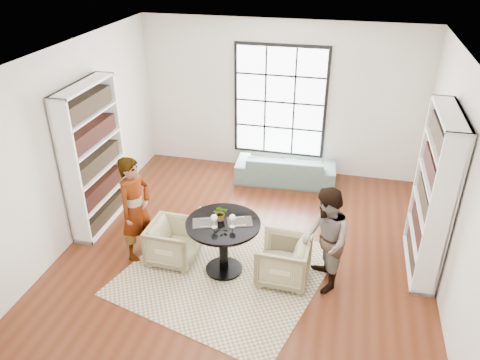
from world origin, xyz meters
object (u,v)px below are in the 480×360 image
(pedestal_table, at_px, (223,236))
(armchair_left, at_px, (174,242))
(person_left, at_px, (136,209))
(flower_centerpiece, at_px, (220,213))
(person_right, at_px, (325,240))
(sofa, at_px, (286,168))
(armchair_right, at_px, (283,260))
(wine_glass_left, at_px, (214,218))
(wine_glass_right, at_px, (232,218))

(pedestal_table, height_order, armchair_left, pedestal_table)
(person_left, distance_m, flower_centerpiece, 1.30)
(person_right, distance_m, flower_centerpiece, 1.47)
(armchair_left, distance_m, flower_centerpiece, 0.97)
(sofa, bearing_deg, flower_centerpiece, 76.63)
(armchair_right, bearing_deg, armchair_left, -89.79)
(sofa, height_order, wine_glass_left, wine_glass_left)
(wine_glass_left, bearing_deg, pedestal_table, 59.45)
(wine_glass_left, relative_size, flower_centerpiece, 0.90)
(person_left, bearing_deg, person_right, -74.82)
(flower_centerpiece, bearing_deg, armchair_right, -2.53)
(pedestal_table, bearing_deg, armchair_right, 1.14)
(person_left, height_order, person_right, person_left)
(pedestal_table, height_order, wine_glass_right, wine_glass_right)
(person_right, xyz_separation_m, wine_glass_right, (-1.26, -0.09, 0.22))
(sofa, bearing_deg, armchair_right, 94.48)
(pedestal_table, relative_size, flower_centerpiece, 4.61)
(sofa, relative_size, flower_centerpiece, 8.47)
(flower_centerpiece, bearing_deg, wine_glass_left, -99.38)
(wine_glass_left, bearing_deg, person_left, 170.48)
(armchair_left, xyz_separation_m, armchair_right, (1.65, -0.05, 0.01))
(person_right, distance_m, wine_glass_right, 1.28)
(pedestal_table, bearing_deg, person_right, 0.70)
(armchair_right, height_order, wine_glass_right, wine_glass_right)
(sofa, xyz_separation_m, person_right, (0.95, -2.92, 0.48))
(sofa, relative_size, person_right, 1.27)
(armchair_right, height_order, flower_centerpiece, flower_centerpiece)
(flower_centerpiece, bearing_deg, pedestal_table, -48.49)
(wine_glass_right, bearing_deg, pedestal_table, 154.73)
(person_left, relative_size, wine_glass_right, 8.29)
(armchair_left, xyz_separation_m, wine_glass_left, (0.71, -0.21, 0.66))
(armchair_right, height_order, wine_glass_left, wine_glass_left)
(wine_glass_right, height_order, flower_centerpiece, flower_centerpiece)
(pedestal_table, relative_size, armchair_right, 1.46)
(sofa, distance_m, wine_glass_right, 3.10)
(pedestal_table, xyz_separation_m, armchair_right, (0.86, 0.02, -0.27))
(armchair_left, bearing_deg, flower_centerpiece, -89.32)
(flower_centerpiece, bearing_deg, sofa, 80.03)
(armchair_right, distance_m, person_right, 0.70)
(person_right, relative_size, flower_centerpiece, 6.67)
(flower_centerpiece, bearing_deg, person_right, -1.58)
(flower_centerpiece, bearing_deg, wine_glass_right, -32.48)
(armchair_left, relative_size, flower_centerpiece, 3.07)
(sofa, height_order, armchair_left, armchair_left)
(person_left, xyz_separation_m, person_right, (2.75, -0.05, -0.06))
(sofa, distance_m, armchair_right, 2.95)
(person_left, relative_size, person_right, 1.08)
(person_left, distance_m, person_right, 2.75)
(armchair_right, bearing_deg, wine_glass_left, -78.42)
(wine_glass_left, bearing_deg, wine_glass_right, 16.51)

